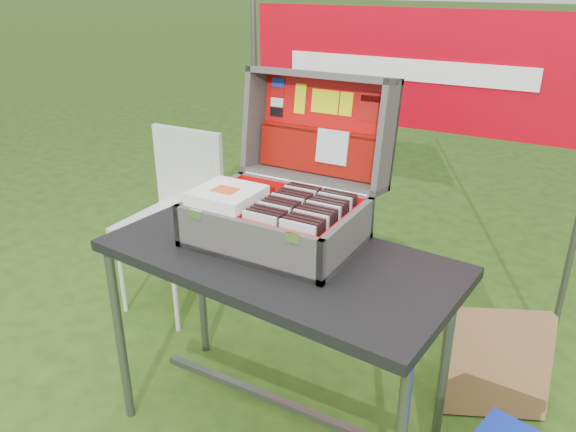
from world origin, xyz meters
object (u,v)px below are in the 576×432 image
Objects in this scene: chair at (167,226)px; suitcase at (284,164)px; cardboard_box at (495,363)px; table at (279,346)px.

suitcase is at bearing -22.88° from chair.
cardboard_box is at bearing -0.20° from chair.
suitcase is 1.32× the size of cardboard_box.
table is 1.11m from chair.
suitcase is at bearing -176.97° from cardboard_box.
suitcase is (-0.06, 0.14, 0.68)m from table.
cardboard_box is (0.78, 0.40, -0.85)m from suitcase.
table is at bearing -167.52° from cardboard_box.
table is 2.80× the size of cardboard_box.
cardboard_box is at bearing 42.11° from table.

